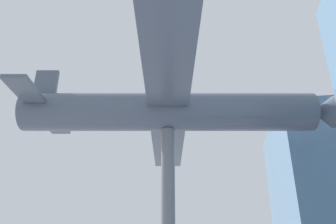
{
  "coord_description": "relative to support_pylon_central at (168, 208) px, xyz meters",
  "views": [
    {
      "loc": [
        13.86,
        1.91,
        1.66
      ],
      "look_at": [
        0.0,
        0.0,
        7.82
      ],
      "focal_mm": 35.0,
      "sensor_mm": 36.0,
      "label": 1
    }
  ],
  "objects": [
    {
      "name": "suspended_airplane",
      "position": [
        -0.02,
        0.15,
        4.37
      ],
      "size": [
        19.51,
        14.86,
        3.1
      ],
      "rotation": [
        0.0,
        0.0,
        0.14
      ],
      "color": "#4C5666",
      "rests_on": "support_pylon_central"
    },
    {
      "name": "support_pylon_central",
      "position": [
        0.0,
        0.0,
        0.0
      ],
      "size": [
        0.6,
        0.6,
        6.93
      ],
      "color": "slate",
      "rests_on": "ground_plane"
    }
  ]
}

